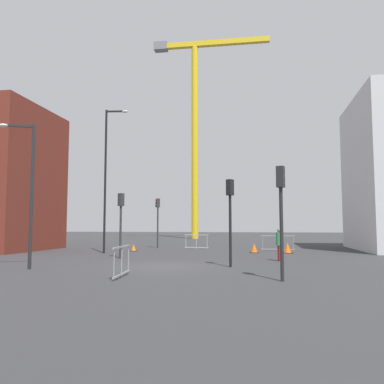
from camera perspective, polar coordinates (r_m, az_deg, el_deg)
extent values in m
plane|color=#333335|center=(17.53, -4.32, -10.73)|extent=(160.00, 160.00, 0.00)
cylinder|color=yellow|center=(53.05, 0.43, 7.41)|extent=(0.90, 0.90, 26.03)
cube|color=yellow|center=(57.11, 3.19, 20.76)|extent=(14.90, 0.96, 0.70)
cube|color=slate|center=(58.22, -4.53, 20.24)|extent=(1.82, 1.23, 1.10)
cylinder|color=black|center=(26.16, -12.48, 1.63)|extent=(0.14, 0.14, 9.38)
cube|color=black|center=(26.90, -11.02, 11.41)|extent=(1.23, 0.24, 0.10)
ellipsoid|color=silver|center=(26.75, -9.72, 11.43)|extent=(0.44, 0.24, 0.16)
cylinder|color=#232326|center=(17.71, -22.23, -0.49)|extent=(0.14, 0.14, 6.07)
cube|color=#232326|center=(18.26, -23.86, 8.78)|extent=(1.17, 0.56, 0.10)
ellipsoid|color=silver|center=(18.38, -25.76, 8.69)|extent=(0.44, 0.24, 0.16)
cylinder|color=#2D2D30|center=(31.14, -5.00, -5.17)|extent=(0.12, 0.12, 3.19)
cube|color=#2D2D30|center=(31.19, -4.97, -1.60)|extent=(0.36, 0.35, 0.70)
sphere|color=red|center=(31.15, -5.28, -1.18)|extent=(0.11, 0.11, 0.11)
sphere|color=#3C2905|center=(31.14, -5.28, -1.59)|extent=(0.11, 0.11, 0.11)
sphere|color=#07330F|center=(31.13, -5.28, -1.99)|extent=(0.11, 0.11, 0.11)
cylinder|color=#232326|center=(13.21, 12.87, -5.94)|extent=(0.12, 0.12, 3.05)
cube|color=#232326|center=(13.30, 12.72, 2.16)|extent=(0.31, 0.34, 0.70)
sphere|color=#390605|center=(13.50, 12.88, 3.01)|extent=(0.11, 0.11, 0.11)
sphere|color=#3C2905|center=(13.47, 12.90, 2.08)|extent=(0.11, 0.11, 0.11)
sphere|color=green|center=(13.44, 12.91, 1.15)|extent=(0.11, 0.11, 0.11)
cylinder|color=#2D2D30|center=(21.87, -10.33, -5.75)|extent=(0.12, 0.12, 2.84)
cube|color=#2D2D30|center=(21.91, -10.26, -1.11)|extent=(0.34, 0.36, 0.70)
sphere|color=red|center=(22.04, -9.91, -0.56)|extent=(0.11, 0.11, 0.11)
sphere|color=#3C2905|center=(22.02, -9.92, -1.13)|extent=(0.11, 0.11, 0.11)
sphere|color=#07330F|center=(22.01, -9.93, -1.70)|extent=(0.11, 0.11, 0.11)
cylinder|color=black|center=(17.24, 5.58, -5.65)|extent=(0.12, 0.12, 3.11)
cube|color=black|center=(17.31, 5.53, 0.67)|extent=(0.35, 0.36, 0.70)
sphere|color=red|center=(17.48, 5.86, 1.34)|extent=(0.11, 0.11, 0.11)
sphere|color=#3C2905|center=(17.45, 5.87, 0.62)|extent=(0.11, 0.11, 0.11)
sphere|color=#07330F|center=(17.44, 5.88, -0.10)|extent=(0.11, 0.11, 0.11)
cylinder|color=red|center=(20.58, 12.50, -8.65)|extent=(0.14, 0.14, 0.78)
cylinder|color=red|center=(20.40, 12.69, -8.68)|extent=(0.14, 0.14, 0.78)
cylinder|color=#2D844C|center=(20.45, 12.56, -6.66)|extent=(0.34, 0.34, 0.65)
sphere|color=#8C6647|center=(20.44, 12.54, -5.44)|extent=(0.21, 0.21, 0.21)
cube|color=gray|center=(14.11, -10.13, -7.84)|extent=(0.23, 2.09, 0.06)
cube|color=gray|center=(14.19, -10.19, -11.67)|extent=(0.23, 2.09, 0.06)
cylinder|color=gray|center=(13.24, -11.26, -10.31)|extent=(0.04, 0.04, 1.05)
cylinder|color=gray|center=(14.14, -10.17, -9.96)|extent=(0.04, 0.04, 1.05)
cylinder|color=gray|center=(15.05, -9.21, -9.66)|extent=(0.04, 0.04, 1.05)
cube|color=gray|center=(28.49, 12.33, -6.22)|extent=(2.35, 0.21, 0.06)
cube|color=gray|center=(28.53, 12.37, -8.13)|extent=(2.35, 0.21, 0.06)
cylinder|color=gray|center=(28.55, 10.22, -7.30)|extent=(0.04, 0.04, 1.05)
cylinder|color=gray|center=(28.51, 12.35, -7.27)|extent=(0.04, 0.04, 1.05)
cylinder|color=gray|center=(28.50, 14.49, -7.23)|extent=(0.04, 0.04, 1.05)
cube|color=#B2B5BA|center=(30.05, 0.64, -6.25)|extent=(1.87, 0.30, 0.06)
cube|color=#B2B5BA|center=(30.09, 0.64, -8.06)|extent=(1.87, 0.30, 0.06)
cylinder|color=#B2B5BA|center=(30.32, -0.90, -7.23)|extent=(0.04, 0.04, 1.05)
cylinder|color=#B2B5BA|center=(30.07, 0.64, -7.25)|extent=(0.04, 0.04, 1.05)
cylinder|color=#B2B5BA|center=(29.84, 2.20, -7.26)|extent=(0.04, 0.04, 1.05)
cube|color=black|center=(26.27, 13.71, -8.59)|extent=(0.66, 0.66, 0.03)
cone|color=#E55B0F|center=(26.25, 13.70, -7.89)|extent=(0.51, 0.51, 0.67)
cube|color=black|center=(27.81, -8.49, -8.45)|extent=(0.47, 0.47, 0.03)
cone|color=orange|center=(27.80, -8.48, -8.00)|extent=(0.36, 0.36, 0.47)
cube|color=black|center=(26.25, 9.01, -8.66)|extent=(0.61, 0.61, 0.03)
cone|color=#E55B0F|center=(26.23, 9.00, -8.02)|extent=(0.47, 0.47, 0.62)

